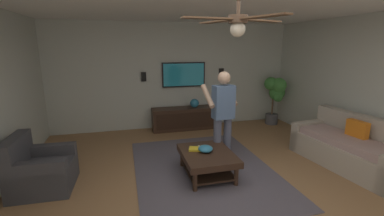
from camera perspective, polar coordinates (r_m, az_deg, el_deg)
ground_plane at (r=3.93m, az=6.38°, el=-18.21°), size 8.07×8.07×0.00m
wall_back_tv at (r=6.69m, az=-3.90°, el=6.97°), size 0.10×6.22×2.62m
area_rug at (r=4.58m, az=2.52°, el=-13.23°), size 3.06×2.27×0.01m
couch at (r=5.37m, az=31.23°, el=-7.52°), size 1.98×1.07×0.87m
armchair at (r=4.50m, az=-30.19°, el=-11.82°), size 0.82×0.83×0.82m
coffee_table at (r=4.28m, az=3.36°, el=-10.92°), size 1.00×0.80×0.40m
media_console at (r=6.61m, az=-1.28°, el=-2.25°), size 0.45×1.70×0.55m
tv at (r=6.64m, az=-1.82°, el=7.29°), size 0.05×1.10×0.62m
person_standing at (r=4.60m, az=6.70°, el=-0.82°), size 0.57×0.57×1.64m
potted_plant_tall at (r=7.26m, az=17.86°, el=3.17°), size 0.52×0.59×1.26m
bowl at (r=4.23m, az=2.95°, el=-8.87°), size 0.23×0.23×0.11m
remote_white at (r=4.38m, az=1.33°, el=-8.68°), size 0.15×0.12×0.02m
book at (r=4.31m, az=0.86°, el=-8.95°), size 0.22×0.26×0.04m
vase_round at (r=6.54m, az=0.56°, el=1.06°), size 0.22×0.22×0.22m
wall_speaker_left at (r=6.94m, az=6.41°, el=7.70°), size 0.06×0.12×0.22m
wall_speaker_right at (r=6.50m, az=-10.52°, el=6.74°), size 0.06×0.12×0.22m
ceiling_fan at (r=2.88m, az=9.91°, el=17.99°), size 1.17×1.19×0.46m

